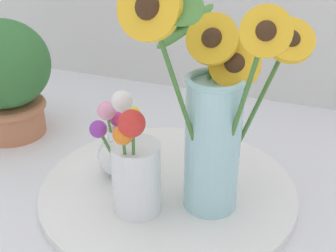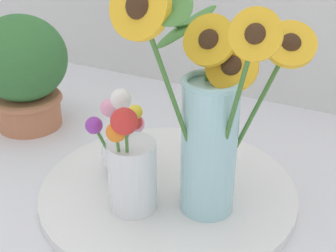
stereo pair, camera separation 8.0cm
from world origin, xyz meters
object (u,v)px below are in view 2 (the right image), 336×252
Objects in this scene: vase_small_center at (130,167)px; vase_bulb_right at (123,145)px; serving_tray at (168,190)px; mason_jar_sunflowers at (208,118)px; potted_plant at (23,69)px.

vase_small_center is 0.12m from vase_bulb_right.
serving_tray is 0.20m from mason_jar_sunflowers.
vase_bulb_right is at bearing -16.03° from potted_plant.
potted_plant is at bearing 155.18° from vase_small_center.
vase_bulb_right is (-0.10, 0.01, 0.07)m from serving_tray.
serving_tray is at bearing -13.14° from potted_plant.
vase_small_center is at bearing -51.09° from vase_bulb_right.
potted_plant is (-0.39, 0.18, 0.04)m from vase_small_center.
potted_plant is at bearing 163.97° from vase_bulb_right.
mason_jar_sunflowers is 2.00× the size of vase_small_center.
serving_tray is 2.31× the size of vase_small_center.
serving_tray is 2.98× the size of vase_bulb_right.
vase_bulb_right reaches higher than serving_tray.
vase_small_center is at bearing -107.34° from serving_tray.
mason_jar_sunflowers reaches higher than serving_tray.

